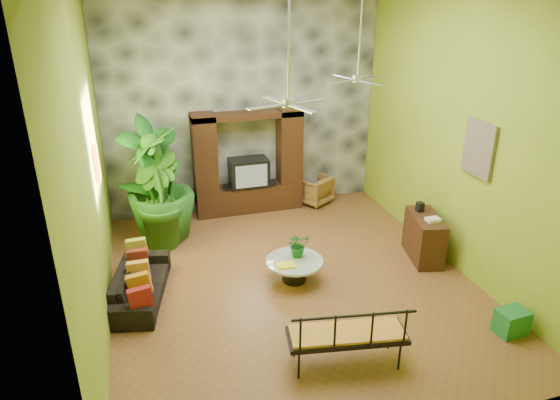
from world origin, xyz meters
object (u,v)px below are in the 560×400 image
object	(u,v)px
wicker_armchair	(314,190)
tall_plant_a	(154,178)
side_console	(424,237)
green_bin	(511,322)
ceiling_fan_back	(358,67)
tall_plant_b	(157,199)
iron_bench	(349,334)
entertainment_center	(248,170)
coffee_table	(294,267)
ceiling_fan_front	(289,88)
sofa	(140,283)
tall_plant_c	(160,183)

from	to	relation	value
wicker_armchair	tall_plant_a	size ratio (longest dim) A/B	0.29
side_console	green_bin	bearing A→B (deg)	-75.73
ceiling_fan_back	tall_plant_b	bearing A→B (deg)	167.31
iron_bench	side_console	world-z (taller)	iron_bench
entertainment_center	coffee_table	size ratio (longest dim) A/B	2.43
side_console	tall_plant_a	bearing A→B (deg)	165.51
entertainment_center	iron_bench	bearing A→B (deg)	-89.30
ceiling_fan_front	coffee_table	distance (m)	3.18
tall_plant_a	side_console	size ratio (longest dim) A/B	2.32
ceiling_fan_back	sofa	xyz separation A→B (m)	(-4.11, -0.98, -3.13)
sofa	ceiling_fan_back	bearing A→B (deg)	-63.71
wicker_armchair	iron_bench	size ratio (longest dim) A/B	0.43
tall_plant_c	tall_plant_b	bearing A→B (deg)	-108.60
sofa	wicker_armchair	distance (m)	5.00
ceiling_fan_front	tall_plant_b	world-z (taller)	ceiling_fan_front
coffee_table	side_console	world-z (taller)	side_console
ceiling_fan_front	tall_plant_b	bearing A→B (deg)	127.53
tall_plant_b	tall_plant_c	bearing A→B (deg)	71.40
coffee_table	green_bin	distance (m)	3.45
ceiling_fan_front	ceiling_fan_back	xyz separation A→B (m)	(1.80, 1.60, 0.00)
tall_plant_a	tall_plant_c	xyz separation A→B (m)	(0.09, -0.22, -0.04)
ceiling_fan_front	tall_plant_c	xyz separation A→B (m)	(-1.77, 2.69, -2.21)
sofa	coffee_table	bearing A→B (deg)	-82.07
entertainment_center	sofa	xyz separation A→B (m)	(-2.51, -2.92, -0.70)
ceiling_fan_front	sofa	xyz separation A→B (m)	(-2.31, 0.62, -3.13)
tall_plant_a	coffee_table	distance (m)	3.43
coffee_table	side_console	bearing A→B (deg)	1.52
green_bin	side_console	bearing A→B (deg)	91.07
tall_plant_c	wicker_armchair	bearing A→B (deg)	13.09
sofa	wicker_armchair	bearing A→B (deg)	-41.73
tall_plant_b	iron_bench	distance (m)	4.80
sofa	tall_plant_c	bearing A→B (deg)	-1.78
tall_plant_a	tall_plant_b	size ratio (longest dim) A/B	1.26
sofa	entertainment_center	bearing A→B (deg)	-27.88
sofa	tall_plant_a	world-z (taller)	tall_plant_a
ceiling_fan_front	ceiling_fan_back	bearing A→B (deg)	41.63
tall_plant_b	iron_bench	bearing A→B (deg)	-63.53
tall_plant_a	iron_bench	xyz separation A→B (m)	(2.13, -4.76, -0.70)
entertainment_center	green_bin	distance (m)	6.08
tall_plant_b	iron_bench	xyz separation A→B (m)	(2.13, -4.27, -0.44)
tall_plant_a	wicker_armchair	bearing A→B (deg)	9.42
ceiling_fan_front	sofa	distance (m)	3.94
tall_plant_b	wicker_armchair	bearing A→B (deg)	16.73
tall_plant_c	coffee_table	size ratio (longest dim) A/B	2.42
ceiling_fan_back	tall_plant_b	distance (m)	4.47
tall_plant_c	coffee_table	distance (m)	3.20
sofa	tall_plant_a	bearing A→B (deg)	1.70
tall_plant_b	iron_bench	size ratio (longest dim) A/B	1.18
entertainment_center	ceiling_fan_front	distance (m)	4.30
tall_plant_c	green_bin	xyz separation A→B (m)	(4.62, -4.57, -1.00)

